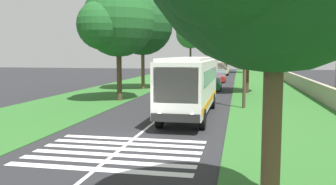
{
  "coord_description": "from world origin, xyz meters",
  "views": [
    {
      "loc": [
        -15.1,
        -4.76,
        3.95
      ],
      "look_at": [
        6.28,
        -0.54,
        1.6
      ],
      "focal_mm": 38.33,
      "sensor_mm": 36.0,
      "label": 1
    }
  ],
  "objects_px": {
    "trailing_car_3": "(220,74)",
    "roadside_tree_right_1": "(246,25)",
    "roadside_tree_left_0": "(190,34)",
    "coach_bus": "(191,83)",
    "trailing_car_1": "(187,80)",
    "roadside_tree_right_2": "(245,39)",
    "trailing_car_2": "(219,77)",
    "utility_pole": "(245,56)",
    "trailing_minibus_0": "(223,67)",
    "roadside_tree_left_2": "(117,23)",
    "trailing_car_0": "(213,84)",
    "roadside_tree_left_1": "(141,26)"
  },
  "relations": [
    {
      "from": "roadside_tree_left_0",
      "to": "utility_pole",
      "type": "distance_m",
      "value": 51.94
    },
    {
      "from": "coach_bus",
      "to": "trailing_minibus_0",
      "type": "distance_m",
      "value": 46.03
    },
    {
      "from": "trailing_car_2",
      "to": "trailing_car_3",
      "type": "xyz_separation_m",
      "value": [
        8.79,
        0.4,
        0.0
      ]
    },
    {
      "from": "trailing_car_1",
      "to": "roadside_tree_right_1",
      "type": "height_order",
      "value": "roadside_tree_right_1"
    },
    {
      "from": "trailing_car_1",
      "to": "roadside_tree_left_2",
      "type": "relative_size",
      "value": 0.44
    },
    {
      "from": "trailing_car_2",
      "to": "utility_pole",
      "type": "relative_size",
      "value": 0.59
    },
    {
      "from": "coach_bus",
      "to": "trailing_car_2",
      "type": "xyz_separation_m",
      "value": [
        28.51,
        -0.26,
        -1.48
      ]
    },
    {
      "from": "trailing_car_3",
      "to": "utility_pole",
      "type": "relative_size",
      "value": 0.59
    },
    {
      "from": "coach_bus",
      "to": "roadside_tree_left_0",
      "type": "bearing_deg",
      "value": 7.73
    },
    {
      "from": "roadside_tree_right_1",
      "to": "roadside_tree_left_0",
      "type": "bearing_deg",
      "value": 15.21
    },
    {
      "from": "roadside_tree_right_1",
      "to": "trailing_car_1",
      "type": "bearing_deg",
      "value": 39.45
    },
    {
      "from": "trailing_car_1",
      "to": "trailing_car_2",
      "type": "distance_m",
      "value": 6.71
    },
    {
      "from": "roadside_tree_right_2",
      "to": "trailing_car_3",
      "type": "bearing_deg",
      "value": 165.93
    },
    {
      "from": "trailing_car_2",
      "to": "roadside_tree_left_0",
      "type": "distance_m",
      "value": 28.22
    },
    {
      "from": "trailing_car_0",
      "to": "roadside_tree_left_1",
      "type": "height_order",
      "value": "roadside_tree_left_1"
    },
    {
      "from": "roadside_tree_left_2",
      "to": "roadside_tree_right_1",
      "type": "bearing_deg",
      "value": -53.63
    },
    {
      "from": "roadside_tree_left_0",
      "to": "roadside_tree_left_2",
      "type": "xyz_separation_m",
      "value": [
        -48.06,
        -0.34,
        -1.59
      ]
    },
    {
      "from": "trailing_car_1",
      "to": "roadside_tree_right_2",
      "type": "distance_m",
      "value": 32.44
    },
    {
      "from": "roadside_tree_right_1",
      "to": "utility_pole",
      "type": "distance_m",
      "value": 10.79
    },
    {
      "from": "trailing_car_3",
      "to": "roadside_tree_right_2",
      "type": "bearing_deg",
      "value": -14.07
    },
    {
      "from": "coach_bus",
      "to": "roadside_tree_left_1",
      "type": "xyz_separation_m",
      "value": [
        16.58,
        7.77,
        4.85
      ]
    },
    {
      "from": "roadside_tree_right_1",
      "to": "trailing_car_3",
      "type": "bearing_deg",
      "value": 9.1
    },
    {
      "from": "trailing_car_1",
      "to": "roadside_tree_left_0",
      "type": "relative_size",
      "value": 0.38
    },
    {
      "from": "trailing_car_2",
      "to": "roadside_tree_right_2",
      "type": "height_order",
      "value": "roadside_tree_right_2"
    },
    {
      "from": "coach_bus",
      "to": "trailing_car_2",
      "type": "relative_size",
      "value": 2.6
    },
    {
      "from": "trailing_car_3",
      "to": "trailing_car_2",
      "type": "bearing_deg",
      "value": -177.41
    },
    {
      "from": "trailing_minibus_0",
      "to": "trailing_car_2",
      "type": "bearing_deg",
      "value": -179.36
    },
    {
      "from": "coach_bus",
      "to": "roadside_tree_left_0",
      "type": "height_order",
      "value": "roadside_tree_left_0"
    },
    {
      "from": "trailing_car_3",
      "to": "roadside_tree_right_1",
      "type": "bearing_deg",
      "value": -170.9
    },
    {
      "from": "coach_bus",
      "to": "roadside_tree_right_1",
      "type": "xyz_separation_m",
      "value": [
        14.38,
        -3.53,
        4.61
      ]
    },
    {
      "from": "roadside_tree_right_2",
      "to": "trailing_minibus_0",
      "type": "bearing_deg",
      "value": 153.26
    },
    {
      "from": "roadside_tree_left_2",
      "to": "roadside_tree_right_1",
      "type": "xyz_separation_m",
      "value": [
        7.81,
        -10.61,
        0.24
      ]
    },
    {
      "from": "trailing_car_2",
      "to": "roadside_tree_right_2",
      "type": "relative_size",
      "value": 0.43
    },
    {
      "from": "roadside_tree_left_2",
      "to": "roadside_tree_right_1",
      "type": "relative_size",
      "value": 0.98
    },
    {
      "from": "roadside_tree_right_2",
      "to": "utility_pole",
      "type": "relative_size",
      "value": 1.37
    },
    {
      "from": "trailing_minibus_0",
      "to": "roadside_tree_left_0",
      "type": "bearing_deg",
      "value": 41.0
    },
    {
      "from": "trailing_car_0",
      "to": "roadside_tree_right_1",
      "type": "relative_size",
      "value": 0.44
    },
    {
      "from": "trailing_car_2",
      "to": "roadside_tree_right_2",
      "type": "bearing_deg",
      "value": -8.42
    },
    {
      "from": "trailing_minibus_0",
      "to": "trailing_car_1",
      "type": "bearing_deg",
      "value": 171.09
    },
    {
      "from": "coach_bus",
      "to": "trailing_minibus_0",
      "type": "height_order",
      "value": "coach_bus"
    },
    {
      "from": "trailing_minibus_0",
      "to": "roadside_tree_right_2",
      "type": "bearing_deg",
      "value": -26.74
    },
    {
      "from": "trailing_car_0",
      "to": "roadside_tree_right_1",
      "type": "height_order",
      "value": "roadside_tree_right_1"
    },
    {
      "from": "utility_pole",
      "to": "trailing_car_3",
      "type": "bearing_deg",
      "value": 6.02
    },
    {
      "from": "trailing_car_0",
      "to": "trailing_car_1",
      "type": "bearing_deg",
      "value": 31.64
    },
    {
      "from": "trailing_car_2",
      "to": "roadside_tree_left_2",
      "type": "xyz_separation_m",
      "value": [
        -21.94,
        7.34,
        5.85
      ]
    },
    {
      "from": "roadside_tree_right_2",
      "to": "trailing_car_0",
      "type": "bearing_deg",
      "value": 174.1
    },
    {
      "from": "trailing_car_0",
      "to": "roadside_tree_right_2",
      "type": "distance_m",
      "value": 37.71
    },
    {
      "from": "trailing_minibus_0",
      "to": "roadside_tree_left_2",
      "type": "bearing_deg",
      "value": 169.74
    },
    {
      "from": "trailing_car_3",
      "to": "roadside_tree_right_1",
      "type": "height_order",
      "value": "roadside_tree_right_1"
    },
    {
      "from": "utility_pole",
      "to": "roadside_tree_left_0",
      "type": "bearing_deg",
      "value": 12.03
    }
  ]
}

